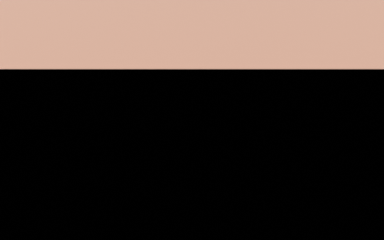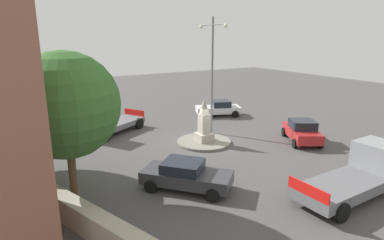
# 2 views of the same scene
# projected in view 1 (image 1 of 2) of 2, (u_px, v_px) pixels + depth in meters

# --- Properties ---
(ground_plane) EXTENTS (80.00, 80.00, 0.00)m
(ground_plane) POSITION_uv_depth(u_px,v_px,m) (188.00, 145.00, 17.57)
(ground_plane) COLOR #4F4C4C
(traffic_island) EXTENTS (3.80, 3.80, 0.17)m
(traffic_island) POSITION_uv_depth(u_px,v_px,m) (188.00, 144.00, 17.53)
(traffic_island) COLOR gray
(traffic_island) RESTS_ON ground
(monument) EXTENTS (1.07, 1.07, 3.11)m
(monument) POSITION_uv_depth(u_px,v_px,m) (188.00, 121.00, 16.95)
(monument) COLOR #B2AA99
(monument) RESTS_ON traffic_island
(streetlamp) EXTENTS (3.36, 0.28, 8.66)m
(streetlamp) POSITION_uv_depth(u_px,v_px,m) (165.00, 43.00, 17.39)
(streetlamp) COLOR slate
(streetlamp) RESTS_ON ground
(car_dark_grey_waiting) EXTENTS (4.48, 4.26, 1.43)m
(car_dark_grey_waiting) POSITION_uv_depth(u_px,v_px,m) (299.00, 200.00, 12.11)
(car_dark_grey_waiting) COLOR #38383D
(car_dark_grey_waiting) RESTS_ON ground
(car_red_far_side) EXTENTS (4.17, 3.45, 1.59)m
(car_red_far_side) POSITION_uv_depth(u_px,v_px,m) (256.00, 98.00, 22.02)
(car_red_far_side) COLOR #B22323
(car_red_far_side) RESTS_ON ground
(car_white_passing) EXTENTS (3.32, 4.47, 1.45)m
(car_white_passing) POSITION_uv_depth(u_px,v_px,m) (126.00, 92.00, 23.41)
(car_white_passing) COLOR silver
(car_white_passing) RESTS_ON ground
(truck_white_approaching) EXTENTS (4.57, 5.78, 1.95)m
(truck_white_approaching) POSITION_uv_depth(u_px,v_px,m) (35.00, 173.00, 13.44)
(truck_white_approaching) COLOR silver
(truck_white_approaching) RESTS_ON ground
(truck_grey_parked_left) EXTENTS (2.51, 6.27, 2.26)m
(truck_grey_parked_left) POSITION_uv_depth(u_px,v_px,m) (380.00, 127.00, 17.32)
(truck_grey_parked_left) COLOR gray
(truck_grey_parked_left) RESTS_ON ground
(tree_near_wall) EXTENTS (4.60, 4.60, 6.84)m
(tree_near_wall) POSITION_uv_depth(u_px,v_px,m) (270.00, 194.00, 6.39)
(tree_near_wall) COLOR brown
(tree_near_wall) RESTS_ON ground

